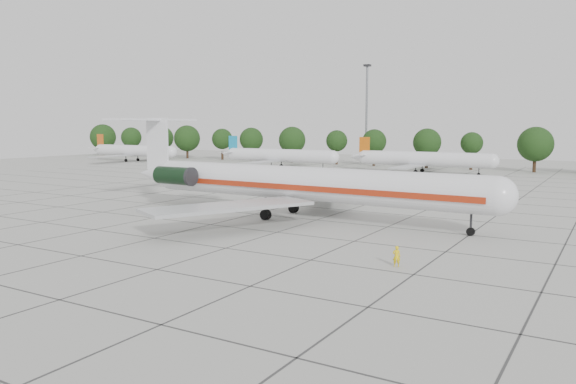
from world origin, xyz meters
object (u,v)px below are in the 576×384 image
bg_airliner_b (279,156)px  main_airliner (285,182)px  bg_airliner_c (423,159)px  floodlight_mast (367,108)px  bg_airliner_a (134,151)px  ground_crew (397,256)px

bg_airliner_b → main_airliner: bearing=-57.7°
bg_airliner_b → bg_airliner_c: bearing=7.7°
main_airliner → floodlight_mast: (-25.99, 83.80, 10.40)m
bg_airliner_c → floodlight_mast: floodlight_mast is taller
main_airliner → bg_airliner_a: (-83.78, 58.10, -0.97)m
bg_airliner_a → bg_airliner_c: bearing=3.2°
bg_airliner_c → ground_crew: bearing=-73.9°
bg_airliner_a → floodlight_mast: 64.26m
floodlight_mast → main_airliner: bearing=-72.8°
main_airliner → bg_airliner_b: main_airliner is taller
ground_crew → floodlight_mast: (-44.23, 98.54, 13.52)m
main_airliner → bg_airliner_c: main_airliner is taller
ground_crew → bg_airliner_a: (-102.01, 72.84, 2.14)m
bg_airliner_a → bg_airliner_c: same height
ground_crew → bg_airliner_c: bg_airliner_c is taller
ground_crew → bg_airliner_b: bearing=-72.9°
ground_crew → bg_airliner_b: size_ratio=0.05×
bg_airliner_c → floodlight_mast: size_ratio=1.11×
bg_airliner_a → floodlight_mast: bearing=24.0°
bg_airliner_a → floodlight_mast: (57.79, 25.70, 11.37)m
main_airliner → ground_crew: bearing=-37.6°
main_airliner → bg_airliner_c: (-4.09, 62.51, -0.97)m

